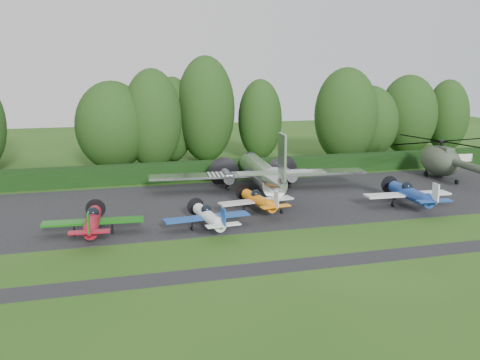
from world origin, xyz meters
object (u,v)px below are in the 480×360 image
object	(u,v)px
light_plane_white	(209,217)
light_plane_blue	(410,194)
light_plane_orange	(259,200)
light_plane_red	(93,221)
transport_plane	(262,173)
sign_board	(461,158)
helicopter	(441,158)

from	to	relation	value
light_plane_white	light_plane_blue	world-z (taller)	light_plane_blue
light_plane_white	light_plane_orange	bearing A→B (deg)	42.66
light_plane_orange	light_plane_blue	bearing A→B (deg)	-1.44
light_plane_red	light_plane_orange	bearing A→B (deg)	8.46
light_plane_orange	light_plane_blue	xyz separation A→B (m)	(13.19, -2.08, 0.19)
transport_plane	light_plane_red	distance (m)	18.89
sign_board	light_plane_white	bearing A→B (deg)	-158.49
light_plane_white	helicopter	bearing A→B (deg)	28.60
light_plane_blue	helicopter	size ratio (longest dim) A/B	0.53
sign_board	light_plane_red	bearing A→B (deg)	-163.82
light_plane_blue	helicopter	bearing A→B (deg)	40.44
light_plane_red	light_plane_white	distance (m)	8.40
light_plane_red	helicopter	xyz separation A→B (m)	(37.09, 11.13, 1.11)
light_plane_white	transport_plane	bearing A→B (deg)	60.25
light_plane_red	light_plane_blue	xyz separation A→B (m)	(26.70, 0.95, 0.09)
transport_plane	light_plane_blue	world-z (taller)	transport_plane
transport_plane	helicopter	bearing A→B (deg)	-2.71
light_plane_red	light_plane_white	world-z (taller)	light_plane_red
light_plane_white	helicopter	xyz separation A→B (m)	(28.73, 11.93, 1.20)
light_plane_orange	sign_board	distance (m)	32.69
light_plane_red	helicopter	world-z (taller)	helicopter
transport_plane	light_plane_blue	bearing A→B (deg)	-46.18
transport_plane	light_plane_white	world-z (taller)	transport_plane
light_plane_blue	helicopter	distance (m)	14.59
transport_plane	light_plane_blue	size ratio (longest dim) A/B	2.66
light_plane_white	light_plane_blue	size ratio (longest dim) A/B	0.85
light_plane_orange	helicopter	xyz separation A→B (m)	(23.59, 8.11, 1.21)
light_plane_red	transport_plane	bearing A→B (deg)	27.45
light_plane_blue	sign_board	world-z (taller)	light_plane_blue
light_plane_blue	light_plane_white	bearing A→B (deg)	-178.55
light_plane_orange	light_plane_red	bearing A→B (deg)	-159.86
helicopter	sign_board	xyz separation A→B (m)	(6.46, 4.76, -1.13)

